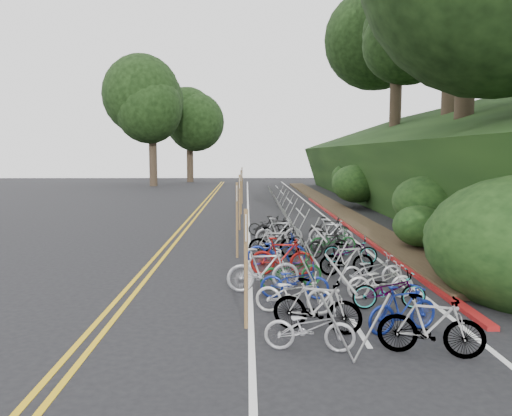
{
  "coord_description": "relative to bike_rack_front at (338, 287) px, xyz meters",
  "views": [
    {
      "loc": [
        0.92,
        -11.25,
        3.43
      ],
      "look_at": [
        1.28,
        8.28,
        1.3
      ],
      "focal_mm": 35.0,
      "sensor_mm": 36.0,
      "label": 1
    }
  ],
  "objects": [
    {
      "name": "bike_rack_front",
      "position": [
        0.0,
        0.0,
        0.0
      ],
      "size": [
        1.16,
        3.16,
        1.21
      ],
      "color": "#979798",
      "rests_on": "ground"
    },
    {
      "name": "red_curb",
      "position": [
        3.03,
        13.94,
        -0.84
      ],
      "size": [
        0.25,
        28.0,
        0.1
      ],
      "primitive_type": "cube",
      "color": "maroon",
      "rests_on": "ground"
    },
    {
      "name": "road_markings",
      "position": [
        -2.04,
        12.03,
        -0.88
      ],
      "size": [
        7.47,
        80.0,
        0.01
      ],
      "color": "gold",
      "rests_on": "ground"
    },
    {
      "name": "signpost_near",
      "position": [
        -1.77,
        0.22,
        0.47
      ],
      "size": [
        0.08,
        0.4,
        2.37
      ],
      "color": "brown",
      "rests_on": "ground"
    },
    {
      "name": "embankment",
      "position": [
        10.29,
        20.97,
        1.68
      ],
      "size": [
        14.3,
        48.14,
        9.11
      ],
      "color": "black",
      "rests_on": "ground"
    },
    {
      "name": "tree_cluster",
      "position": [
        7.08,
        23.97,
        11.47
      ],
      "size": [
        33.27,
        54.72,
        19.85
      ],
      "color": "#2D2319",
      "rests_on": "ground"
    },
    {
      "name": "bike_front",
      "position": [
        -1.34,
        2.86,
        -0.33
      ],
      "size": [
        0.78,
        1.9,
        1.11
      ],
      "primitive_type": "imported",
      "rotation": [
        0.0,
        0.0,
        1.71
      ],
      "color": "#9E9EA3",
      "rests_on": "ground"
    },
    {
      "name": "bike_valet",
      "position": [
        0.22,
        4.79,
        -0.42
      ],
      "size": [
        3.28,
        14.25,
        1.09
      ],
      "color": "#9E9EA3",
      "rests_on": "ground"
    },
    {
      "name": "bike_racks_rest",
      "position": [
        0.33,
        14.94,
        -0.03
      ],
      "size": [
        1.14,
        23.0,
        1.17
      ],
      "color": "#979798",
      "rests_on": "ground"
    },
    {
      "name": "signposts_rest",
      "position": [
        -2.07,
        15.94,
        0.54
      ],
      "size": [
        0.08,
        18.4,
        2.5
      ],
      "color": "brown",
      "rests_on": "ground"
    },
    {
      "name": "ground",
      "position": [
        -2.67,
        1.94,
        -0.89
      ],
      "size": [
        120.0,
        120.0,
        0.0
      ],
      "primitive_type": "plane",
      "color": "black",
      "rests_on": "ground"
    }
  ]
}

